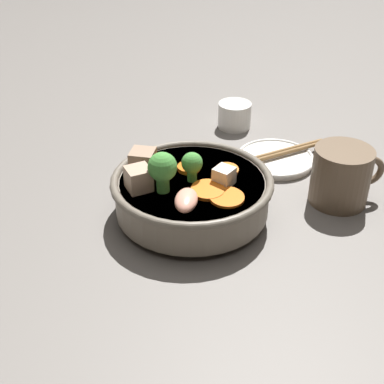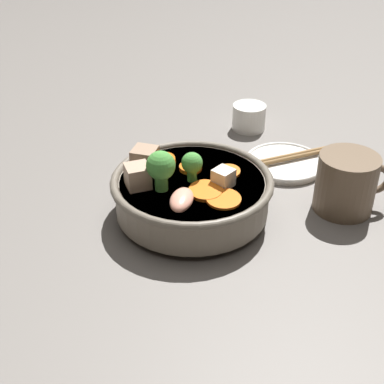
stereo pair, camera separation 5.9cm
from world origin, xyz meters
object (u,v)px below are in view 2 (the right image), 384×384
at_px(tea_cup, 249,117).
at_px(dark_mug, 347,183).
at_px(stirfry_bowl, 191,191).
at_px(side_saucer, 285,163).
at_px(chopsticks_pair, 285,158).

relative_size(tea_cup, dark_mug, 0.57).
bearing_deg(stirfry_bowl, side_saucer, 37.81).
xyz_separation_m(dark_mug, chopsticks_pair, (-0.06, 0.13, -0.03)).
bearing_deg(tea_cup, dark_mug, -70.88).
distance_m(stirfry_bowl, side_saucer, 0.22).
bearing_deg(stirfry_bowl, chopsticks_pair, 37.81).
bearing_deg(dark_mug, tea_cup, 109.12).
bearing_deg(dark_mug, side_saucer, 114.52).
relative_size(stirfry_bowl, dark_mug, 2.08).
bearing_deg(side_saucer, dark_mug, -65.48).
height_order(tea_cup, dark_mug, dark_mug).
bearing_deg(tea_cup, chopsticks_pair, -75.94).
distance_m(tea_cup, chopsticks_pair, 0.15).
relative_size(side_saucer, chopsticks_pair, 0.67).
distance_m(stirfry_bowl, dark_mug, 0.23).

